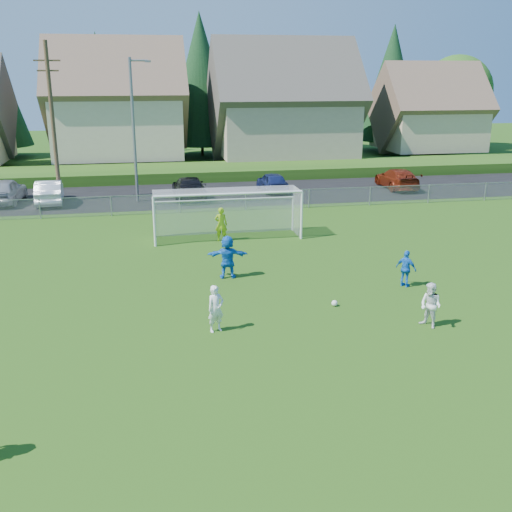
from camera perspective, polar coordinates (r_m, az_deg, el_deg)
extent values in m
plane|color=#193D0C|center=(16.11, 5.43, -13.06)|extent=(160.00, 160.00, 0.00)
plane|color=black|center=(41.83, -4.99, 5.87)|extent=(60.00, 60.00, 0.00)
cube|color=#1E420F|center=(49.12, -5.91, 7.97)|extent=(70.00, 6.00, 0.80)
sphere|color=white|center=(21.82, 7.49, -4.48)|extent=(0.22, 0.22, 0.22)
imported|color=white|center=(19.40, -3.85, -5.03)|extent=(0.67, 0.57, 1.56)
imported|color=white|center=(20.48, 16.29, -4.55)|extent=(0.86, 0.93, 1.53)
imported|color=blue|center=(24.12, 14.10, -1.18)|extent=(0.81, 0.89, 1.46)
imported|color=blue|center=(24.39, -2.73, -0.07)|extent=(1.71, 0.74, 1.79)
imported|color=#A6CD18|center=(29.86, -3.34, 3.04)|extent=(0.69, 0.53, 1.71)
imported|color=gray|center=(41.96, -22.80, 5.76)|extent=(2.21, 4.87, 1.62)
imported|color=white|center=(40.83, -19.08, 5.79)|extent=(1.99, 4.70, 1.51)
imported|color=black|center=(40.47, -6.39, 6.49)|extent=(2.08, 5.03, 1.45)
imported|color=navy|center=(42.65, 1.57, 7.07)|extent=(1.78, 4.07, 1.37)
imported|color=maroon|center=(44.98, 13.29, 7.19)|extent=(2.22, 5.03, 1.44)
cylinder|color=white|center=(29.17, -9.66, 3.23)|extent=(0.12, 0.12, 2.44)
cylinder|color=white|center=(30.16, 4.36, 3.88)|extent=(0.12, 0.12, 2.44)
cylinder|color=white|center=(29.18, -2.57, 5.92)|extent=(7.30, 0.12, 0.12)
cylinder|color=white|center=(30.99, -9.71, 3.43)|extent=(0.08, 0.08, 1.80)
cylinder|color=white|center=(31.93, 3.52, 4.04)|extent=(0.08, 0.08, 1.80)
cylinder|color=white|center=(31.06, -3.03, 5.38)|extent=(7.30, 0.08, 0.08)
cube|color=silver|center=(31.25, -3.00, 3.77)|extent=(7.30, 0.02, 1.80)
cube|color=silver|center=(30.04, -9.70, 3.63)|extent=(0.02, 1.80, 2.44)
cube|color=silver|center=(31.01, 3.93, 4.25)|extent=(0.02, 1.80, 2.44)
cube|color=silver|center=(30.06, -2.81, 6.24)|extent=(7.30, 1.80, 0.02)
cube|color=gray|center=(36.24, -4.13, 6.04)|extent=(52.00, 0.03, 0.03)
cube|color=gray|center=(36.36, -4.12, 5.15)|extent=(52.00, 0.02, 1.14)
cylinder|color=gray|center=(36.36, -4.12, 5.15)|extent=(0.06, 0.06, 1.20)
cylinder|color=slate|center=(39.52, -11.57, 11.53)|extent=(0.18, 0.18, 9.00)
cylinder|color=slate|center=(39.36, -11.19, 17.81)|extent=(1.20, 0.12, 0.12)
cube|color=slate|center=(39.36, -10.27, 17.78)|extent=(0.36, 0.18, 0.12)
cylinder|color=#473321|center=(40.84, -18.77, 11.86)|extent=(0.26, 0.26, 10.00)
cube|color=#473321|center=(40.73, -19.30, 17.17)|extent=(1.60, 0.10, 0.10)
cube|color=#473321|center=(40.72, -19.21, 16.33)|extent=(1.30, 0.10, 0.10)
cube|color=#C6B58E|center=(56.57, -12.94, 12.04)|extent=(11.00, 9.00, 5.50)
pyramid|color=brown|center=(56.48, -13.49, 19.85)|extent=(12.10, 9.90, 4.96)
cube|color=tan|center=(57.07, 2.60, 12.23)|extent=(12.00, 10.00, 5.00)
pyramid|color=#4C473F|center=(56.96, 2.72, 20.29)|extent=(13.20, 11.00, 5.52)
cube|color=tan|center=(63.16, 16.03, 11.61)|extent=(9.00, 8.00, 4.00)
pyramid|color=brown|center=(62.95, 16.53, 17.42)|extent=(9.90, 8.80, 4.41)
cylinder|color=#382616|center=(64.91, -14.35, 9.91)|extent=(0.30, 0.30, 1.20)
cone|color=#143819|center=(64.49, -14.75, 15.20)|extent=(6.24, 6.24, 10.80)
cylinder|color=#382616|center=(62.10, -5.12, 10.06)|extent=(0.30, 0.30, 1.20)
cone|color=#143819|center=(61.65, -5.30, 16.44)|extent=(7.28, 7.28, 12.60)
cylinder|color=#382616|center=(65.63, 3.56, 11.68)|extent=(0.36, 0.36, 3.96)
sphere|color=#2B5B19|center=(65.36, 3.64, 15.91)|extent=(8.36, 8.36, 8.36)
cylinder|color=#382616|center=(67.06, 12.42, 10.25)|extent=(0.30, 0.30, 1.20)
cone|color=#143819|center=(66.66, 12.78, 15.76)|extent=(6.76, 6.76, 11.70)
cylinder|color=#382616|center=(71.31, 18.22, 11.16)|extent=(0.36, 0.36, 3.60)
sphere|color=#2B5B19|center=(71.06, 18.55, 14.69)|extent=(7.60, 7.60, 7.60)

